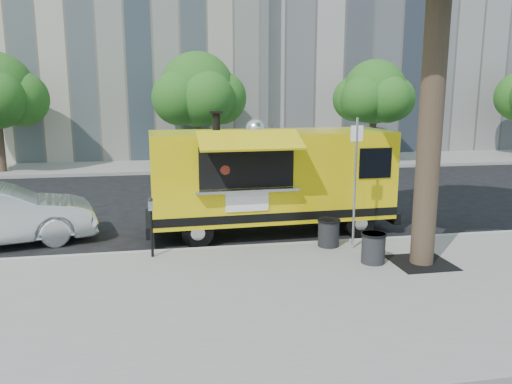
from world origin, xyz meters
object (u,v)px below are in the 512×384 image
(sign_post, at_px, (355,176))
(food_truck, at_px, (270,177))
(far_tree_c, at_px, (374,92))
(trash_bin_left, at_px, (329,232))
(far_tree_b, at_px, (197,90))
(parking_meter, at_px, (151,220))
(trash_bin_right, at_px, (373,247))

(sign_post, xyz_separation_m, food_truck, (-1.51, 2.10, -0.34))
(far_tree_c, height_order, trash_bin_left, far_tree_c)
(far_tree_c, bearing_deg, far_tree_b, 178.09)
(far_tree_b, relative_size, trash_bin_left, 8.56)
(far_tree_b, distance_m, food_truck, 12.41)
(parking_meter, xyz_separation_m, food_truck, (3.04, 1.90, 0.53))
(far_tree_b, height_order, far_tree_c, far_tree_b)
(food_truck, height_order, trash_bin_left, food_truck)
(far_tree_b, relative_size, sign_post, 1.83)
(far_tree_c, relative_size, trash_bin_left, 8.11)
(far_tree_c, distance_m, sign_post, 15.48)
(far_tree_b, bearing_deg, far_tree_c, -1.91)
(parking_meter, bearing_deg, food_truck, 32.01)
(trash_bin_left, bearing_deg, trash_bin_right, -66.99)
(trash_bin_left, height_order, trash_bin_right, trash_bin_right)
(food_truck, bearing_deg, far_tree_b, 92.92)
(far_tree_c, distance_m, food_truck, 14.45)
(sign_post, distance_m, food_truck, 2.61)
(far_tree_c, height_order, parking_meter, far_tree_c)
(sign_post, xyz_separation_m, trash_bin_left, (-0.50, 0.25, -1.36))
(parking_meter, bearing_deg, sign_post, -2.52)
(food_truck, height_order, trash_bin_right, food_truck)
(sign_post, bearing_deg, far_tree_c, 65.19)
(far_tree_b, distance_m, trash_bin_left, 14.54)
(food_truck, bearing_deg, trash_bin_left, -63.32)
(food_truck, bearing_deg, parking_meter, -149.95)
(far_tree_b, xyz_separation_m, trash_bin_left, (2.05, -14.00, -3.34))
(food_truck, bearing_deg, trash_bin_right, -65.57)
(far_tree_c, relative_size, parking_meter, 3.90)
(sign_post, height_order, trash_bin_right, sign_post)
(food_truck, relative_size, trash_bin_right, 10.20)
(far_tree_b, xyz_separation_m, sign_post, (2.55, -14.25, -1.98))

